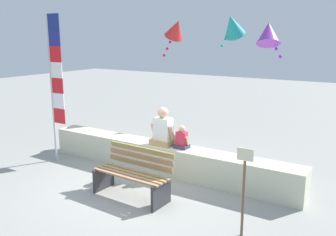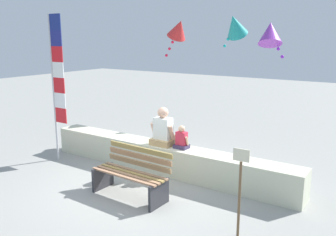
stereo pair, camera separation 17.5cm
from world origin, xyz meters
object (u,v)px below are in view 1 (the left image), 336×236
kite_red (176,29)px  kite_purple (269,33)px  person_adult (163,130)px  flag_banner (55,78)px  park_bench (133,175)px  kite_teal (233,26)px  sign_post (244,185)px  person_child (182,139)px

kite_red → kite_purple: 2.76m
person_adult → flag_banner: flag_banner is taller
park_bench → kite_teal: size_ratio=1.53×
person_adult → kite_red: bearing=115.9°
flag_banner → person_adult: bearing=16.4°
flag_banner → kite_purple: (3.88, 3.03, 0.99)m
kite_red → sign_post: bearing=-48.9°
person_child → flag_banner: size_ratio=0.14×
park_bench → person_adult: bearing=99.1°
kite_purple → sign_post: 4.54m
person_adult → flag_banner: 2.75m
person_adult → kite_red: kite_red is taller
flag_banner → kite_teal: bearing=55.2°
person_adult → sign_post: (2.40, -1.57, -0.14)m
person_adult → person_child: size_ratio=1.69×
kite_purple → kite_red: bearing=172.4°
park_bench → kite_teal: bearing=90.0°
kite_teal → kite_red: 1.57m
sign_post → kite_red: bearing=131.1°
park_bench → kite_teal: (0.00, 4.42, 2.76)m
park_bench → flag_banner: (-2.65, 0.60, 1.56)m
person_child → flag_banner: 3.21m
person_child → kite_purple: 3.31m
person_adult → person_child: person_adult is taller
kite_teal → kite_purple: bearing=-32.9°
kite_red → person_adult: bearing=-64.1°
kite_teal → flag_banner: bearing=-124.8°
person_child → park_bench: bearing=-100.9°
kite_purple → person_adult: bearing=-122.0°
kite_red → sign_post: 6.07m
kite_purple → person_child: bearing=-112.9°
park_bench → kite_purple: size_ratio=1.61×
kite_purple → park_bench: bearing=-108.7°
person_adult → sign_post: 2.87m
park_bench → kite_teal: 5.21m
park_bench → sign_post: size_ratio=1.11×
person_child → sign_post: bearing=-39.0°
flag_banner → kite_teal: 4.80m
person_adult → kite_purple: bearing=58.0°
person_child → kite_red: bearing=123.4°
park_bench → person_child: bearing=79.1°
person_child → kite_purple: kite_purple is taller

